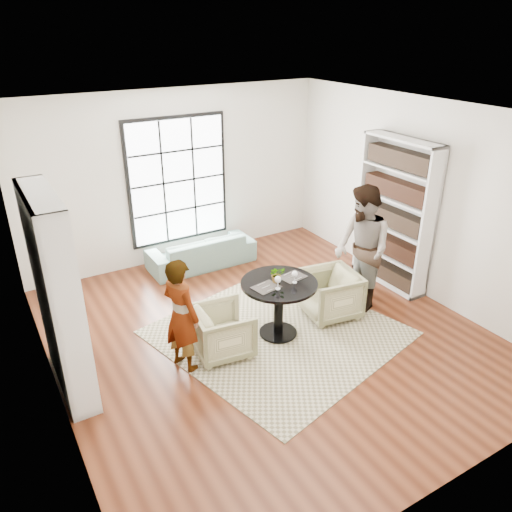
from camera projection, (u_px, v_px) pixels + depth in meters
ground at (267, 333)px, 6.99m from camera, size 6.00×6.00×0.00m
room_shell at (247, 238)px, 6.88m from camera, size 6.00×6.01×6.00m
rug at (278, 333)px, 7.00m from camera, size 3.49×3.49×0.01m
pedestal_table at (279, 297)px, 6.73m from camera, size 1.03×1.03×0.82m
sofa at (201, 251)px, 8.85m from camera, size 1.88×0.74×0.55m
armchair_left at (223, 331)px, 6.45m from camera, size 0.82×0.80×0.66m
armchair_right at (330, 294)px, 7.29m from camera, size 0.88×0.86×0.70m
person_left at (181, 315)px, 6.02m from camera, size 0.52×0.63×1.49m
person_right at (362, 249)px, 7.29m from camera, size 0.89×1.05×1.89m
placemat_left at (266, 287)px, 6.50m from camera, size 0.38×0.32×0.01m
placemat_right at (293, 277)px, 6.76m from camera, size 0.38×0.32×0.01m
cutlery_left at (266, 287)px, 6.50m from camera, size 0.18×0.24×0.01m
cutlery_right at (293, 276)px, 6.76m from camera, size 0.18×0.24×0.01m
wine_glass_left at (278, 280)px, 6.41m from camera, size 0.09×0.09×0.19m
wine_glass_right at (295, 274)px, 6.57m from camera, size 0.08×0.08×0.17m
flower_centerpiece at (277, 274)px, 6.59m from camera, size 0.23×0.21×0.23m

